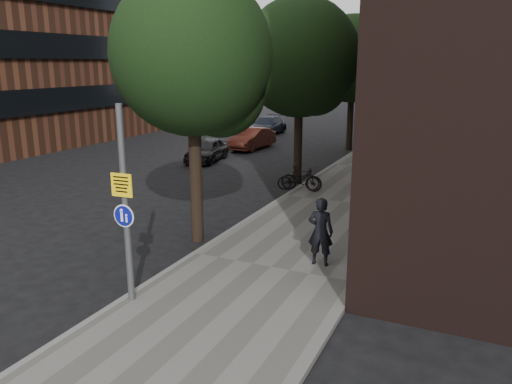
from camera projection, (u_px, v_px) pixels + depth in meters
The scene contains 15 objects.
ground at pixel (192, 332), 9.72m from camera, with size 120.00×120.00×0.00m, color black.
sidewalk at pixel (342, 203), 18.40m from camera, with size 4.50×60.00×0.12m, color slate.
curb_edge at pixel (285, 196), 19.31m from camera, with size 0.15×60.00×0.13m, color slate.
street_tree_near at pixel (197, 62), 13.54m from camera, with size 4.40×4.40×7.50m.
street_tree_mid at pixel (302, 62), 21.01m from camera, with size 5.00×5.00×7.80m.
street_tree_far at pixel (355, 62), 28.92m from camera, with size 5.00×5.00×7.80m.
signpost at pixel (125, 205), 10.28m from camera, with size 0.49×0.14×4.20m.
pedestrian at pixel (321, 232), 12.45m from camera, with size 0.64×0.42×1.76m, color black.
parked_bike_facade_near at pixel (375, 209), 16.04m from camera, with size 0.55×1.57×0.83m, color black.
parked_bike_facade_far at pixel (378, 186), 18.47m from camera, with size 0.49×1.73×1.04m, color black.
parked_bike_curb_near at pixel (299, 179), 19.93m from camera, with size 0.59×1.68×0.88m, color black.
parked_bike_curb_far at pixel (301, 178), 19.83m from camera, with size 0.47×1.67×1.01m, color black.
parked_car_near at pixel (207, 150), 26.41m from camera, with size 1.43×3.55×1.21m, color black.
parked_car_mid at pixel (252, 139), 30.16m from camera, with size 1.33×3.83×1.26m, color maroon.
parked_car_far at pixel (267, 126), 36.24m from camera, with size 1.82×4.48×1.30m, color #1B2131.
Camera 1 is at (4.78, -7.40, 5.09)m, focal length 35.00 mm.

